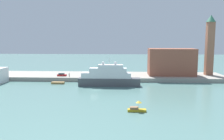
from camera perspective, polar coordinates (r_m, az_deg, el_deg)
name	(u,v)px	position (r m, az deg, el deg)	size (l,w,h in m)	color
ground	(94,90)	(82.78, -4.30, -4.93)	(400.00, 400.00, 0.00)	slate
quay_dock	(101,76)	(107.96, -2.58, -1.54)	(110.00, 19.86, 1.71)	gray
large_yacht	(108,77)	(89.76, -0.90, -1.79)	(23.47, 3.92, 10.89)	#4C4C51
small_motorboat	(137,108)	(59.15, 5.99, -9.20)	(4.59, 1.52, 2.76)	#B7991E
work_barge	(58,83)	(96.86, -12.97, -3.05)	(5.06, 1.98, 0.76)	olive
harbor_building	(171,62)	(108.82, 14.20, 1.93)	(20.33, 10.29, 11.91)	#93513D
bell_tower	(210,43)	(114.01, 22.63, 5.99)	(4.04, 4.04, 26.69)	#9E664C
parked_car	(62,75)	(105.37, -12.07, -1.16)	(4.03, 1.64, 1.25)	#B21E1E
person_figure	(69,75)	(103.45, -10.34, -1.15)	(0.36, 0.36, 1.63)	#4C4C4C
mooring_bollard	(94,77)	(99.48, -4.31, -1.58)	(0.41, 0.41, 0.84)	black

